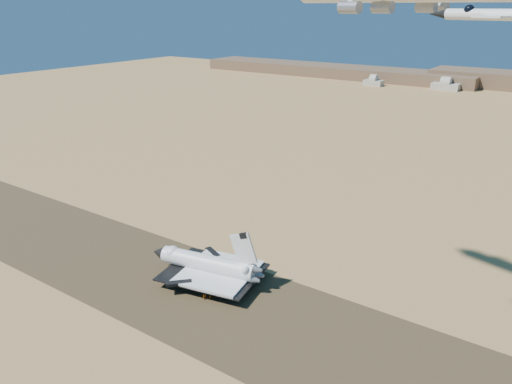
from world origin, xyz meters
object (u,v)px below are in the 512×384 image
Objects in this scene: shuttle at (207,265)px; crew_c at (206,296)px; chase_jet_a at (489,14)px; crew_a at (204,297)px; crew_b at (210,297)px.

shuttle reaches higher than crew_c.
shuttle is at bearing 168.50° from chase_jet_a.
crew_a is (7.25, -10.54, -4.63)m from shuttle.
crew_b is at bearing -53.64° from crew_a.
shuttle is at bearing -26.81° from crew_c.
shuttle reaches higher than crew_b.
crew_a is at bearing 172.99° from chase_jet_a.
crew_a is at bearing -66.53° from shuttle.
chase_jet_a is at bearing -35.63° from shuttle.
shuttle is 25.70× the size of crew_c.
crew_c is at bearing 172.34° from chase_jet_a.
crew_b is at bearing -57.07° from shuttle.
shuttle is 12.80m from crew_c.
shuttle is at bearing 29.15° from crew_a.
crew_c is (7.16, -9.49, -4.75)m from shuttle.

